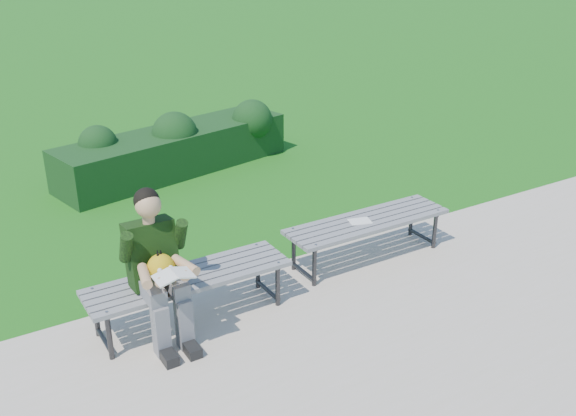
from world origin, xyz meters
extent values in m
plane|color=#1A721A|center=(0.00, 0.00, 0.00)|extent=(80.00, 80.00, 0.00)
cube|color=#ACA392|center=(0.00, -1.75, 0.01)|extent=(30.00, 3.50, 0.02)
cube|color=#133E16|center=(0.46, 3.19, 0.30)|extent=(3.56, 1.58, 0.60)
sphere|color=#133E16|center=(-0.61, 3.21, 0.57)|extent=(0.62, 0.62, 0.52)
sphere|color=#133E16|center=(0.44, 3.11, 0.57)|extent=(0.77, 0.77, 0.64)
sphere|color=#133E16|center=(1.73, 3.22, 0.57)|extent=(0.72, 0.72, 0.61)
cube|color=gray|center=(-0.91, -0.73, 0.45)|extent=(1.80, 0.08, 0.04)
cube|color=gray|center=(-0.91, -0.63, 0.45)|extent=(1.80, 0.08, 0.04)
cube|color=gray|center=(-0.91, -0.53, 0.45)|extent=(1.80, 0.08, 0.04)
cube|color=gray|center=(-0.91, -0.42, 0.45)|extent=(1.80, 0.08, 0.04)
cube|color=gray|center=(-0.91, -0.32, 0.45)|extent=(1.80, 0.08, 0.04)
cylinder|color=#2D2D30|center=(-1.69, -0.72, 0.23)|extent=(0.04, 0.04, 0.41)
cylinder|color=#2D2D30|center=(-1.69, -0.34, 0.23)|extent=(0.04, 0.04, 0.41)
cylinder|color=#2D2D30|center=(-1.69, -0.53, 0.41)|extent=(0.04, 0.42, 0.04)
cylinder|color=#2D2D30|center=(-1.69, -0.53, 0.08)|extent=(0.04, 0.42, 0.04)
cylinder|color=gray|center=(-1.69, -0.73, 0.47)|extent=(0.02, 0.02, 0.01)
cylinder|color=gray|center=(-1.69, -0.32, 0.47)|extent=(0.02, 0.02, 0.01)
cylinder|color=#2D2D30|center=(-0.13, -0.72, 0.23)|extent=(0.04, 0.04, 0.41)
cylinder|color=#2D2D30|center=(-0.13, -0.34, 0.23)|extent=(0.04, 0.04, 0.41)
cylinder|color=#2D2D30|center=(-0.13, -0.53, 0.41)|extent=(0.04, 0.42, 0.04)
cylinder|color=#2D2D30|center=(-0.13, -0.53, 0.08)|extent=(0.04, 0.42, 0.04)
cylinder|color=gray|center=(-0.13, -0.73, 0.47)|extent=(0.02, 0.02, 0.01)
cylinder|color=gray|center=(-0.13, -0.32, 0.47)|extent=(0.02, 0.02, 0.01)
cube|color=gray|center=(1.13, -0.61, 0.45)|extent=(1.80, 0.08, 0.04)
cube|color=gray|center=(1.13, -0.51, 0.45)|extent=(1.80, 0.08, 0.04)
cube|color=gray|center=(1.13, -0.40, 0.45)|extent=(1.80, 0.08, 0.04)
cube|color=gray|center=(1.13, -0.30, 0.45)|extent=(1.80, 0.08, 0.04)
cube|color=gray|center=(1.13, -0.20, 0.45)|extent=(1.80, 0.09, 0.04)
cylinder|color=#2D2D30|center=(0.35, -0.59, 0.23)|extent=(0.04, 0.04, 0.41)
cylinder|color=#2D2D30|center=(0.35, -0.21, 0.23)|extent=(0.04, 0.04, 0.41)
cylinder|color=#2D2D30|center=(0.35, -0.40, 0.41)|extent=(0.04, 0.42, 0.04)
cylinder|color=#2D2D30|center=(0.35, -0.40, 0.08)|extent=(0.04, 0.42, 0.04)
cylinder|color=gray|center=(0.35, -0.61, 0.47)|extent=(0.02, 0.02, 0.01)
cylinder|color=gray|center=(0.35, -0.20, 0.47)|extent=(0.02, 0.02, 0.01)
cylinder|color=#2D2D30|center=(1.91, -0.59, 0.23)|extent=(0.04, 0.04, 0.41)
cylinder|color=#2D2D30|center=(1.91, -0.21, 0.23)|extent=(0.04, 0.04, 0.41)
cylinder|color=#2D2D30|center=(1.91, -0.40, 0.41)|extent=(0.04, 0.42, 0.04)
cylinder|color=#2D2D30|center=(1.91, -0.40, 0.08)|extent=(0.04, 0.42, 0.04)
cylinder|color=gray|center=(1.91, -0.61, 0.47)|extent=(0.02, 0.02, 0.01)
cylinder|color=gray|center=(1.91, -0.20, 0.47)|extent=(0.02, 0.02, 0.01)
cube|color=gray|center=(-1.31, -0.69, 0.54)|extent=(0.14, 0.42, 0.13)
cube|color=gray|center=(-1.11, -0.69, 0.54)|extent=(0.14, 0.42, 0.13)
cube|color=gray|center=(-1.31, -0.87, 0.24)|extent=(0.12, 0.13, 0.45)
cube|color=gray|center=(-1.11, -0.87, 0.24)|extent=(0.12, 0.13, 0.45)
cube|color=black|center=(-1.31, -0.97, 0.07)|extent=(0.11, 0.26, 0.09)
cube|color=black|center=(-1.11, -0.97, 0.07)|extent=(0.11, 0.26, 0.09)
cube|color=black|center=(-1.21, -0.49, 0.75)|extent=(0.40, 0.30, 0.59)
cylinder|color=tan|center=(-1.21, -0.51, 1.07)|extent=(0.10, 0.10, 0.08)
sphere|color=tan|center=(-1.21, -0.53, 1.20)|extent=(0.21, 0.21, 0.21)
sphere|color=black|center=(-1.21, -0.50, 1.23)|extent=(0.21, 0.21, 0.21)
cylinder|color=black|center=(-1.44, -0.59, 0.91)|extent=(0.10, 0.21, 0.30)
cylinder|color=black|center=(-0.98, -0.59, 0.91)|extent=(0.10, 0.21, 0.30)
cylinder|color=tan|center=(-1.38, -0.81, 0.74)|extent=(0.14, 0.31, 0.08)
cylinder|color=tan|center=(-1.04, -0.81, 0.74)|extent=(0.14, 0.31, 0.08)
sphere|color=tan|center=(-1.31, -0.97, 0.74)|extent=(0.09, 0.09, 0.09)
sphere|color=tan|center=(-1.11, -0.97, 0.74)|extent=(0.09, 0.09, 0.09)
sphere|color=yellow|center=(-1.21, -0.71, 0.72)|extent=(0.22, 0.22, 0.22)
cone|color=#F85D05|center=(-1.21, -0.82, 0.71)|extent=(0.07, 0.07, 0.07)
cone|color=black|center=(-1.22, -0.70, 0.85)|extent=(0.03, 0.04, 0.07)
cone|color=black|center=(-1.19, -0.69, 0.85)|extent=(0.03, 0.04, 0.06)
sphere|color=white|center=(-1.25, -0.80, 0.75)|extent=(0.04, 0.04, 0.04)
sphere|color=white|center=(-1.16, -0.80, 0.75)|extent=(0.04, 0.04, 0.04)
cube|color=white|center=(-1.28, -0.99, 0.79)|extent=(0.15, 0.20, 0.05)
cube|color=white|center=(-1.13, -0.99, 0.79)|extent=(0.15, 0.20, 0.05)
cube|color=white|center=(1.03, -0.40, 0.47)|extent=(0.26, 0.21, 0.01)
camera|label=1|loc=(-2.68, -5.12, 3.22)|focal=40.00mm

